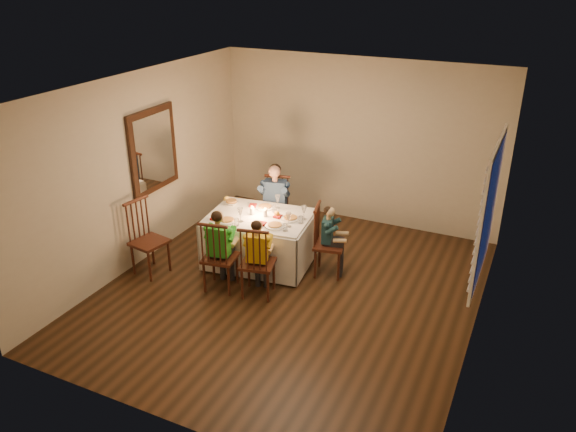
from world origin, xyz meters
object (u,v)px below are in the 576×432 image
at_px(adult, 275,240).
at_px(chair_near_right, 259,294).
at_px(chair_near_left, 222,287).
at_px(child_teal, 328,273).
at_px(child_green, 222,287).
at_px(serving_bowl, 231,203).
at_px(chair_adult, 275,240).
at_px(child_yellow, 259,294).
at_px(dining_table, 260,230).
at_px(chair_extra, 153,272).
at_px(chair_end, 328,273).

bearing_deg(adult, chair_near_right, -85.02).
bearing_deg(chair_near_right, chair_near_left, -5.70).
relative_size(chair_near_right, child_teal, 1.01).
relative_size(child_green, serving_bowl, 5.68).
relative_size(chair_adult, child_yellow, 0.95).
bearing_deg(child_yellow, child_teal, -138.72).
distance_m(chair_near_right, child_teal, 1.06).
height_order(child_yellow, serving_bowl, serving_bowl).
relative_size(dining_table, adult, 1.25).
bearing_deg(chair_near_right, dining_table, -77.11).
distance_m(chair_extra, child_yellow, 1.57).
relative_size(dining_table, chair_extra, 1.45).
xyz_separation_m(chair_end, child_teal, (-0.00, 0.00, 0.00)).
height_order(chair_near_right, adult, adult).
relative_size(chair_adult, chair_extra, 0.95).
xyz_separation_m(chair_near_right, child_green, (-0.51, -0.07, 0.00)).
xyz_separation_m(child_green, serving_bowl, (-0.39, 0.96, 0.75)).
height_order(chair_near_right, child_yellow, child_yellow).
xyz_separation_m(child_yellow, serving_bowl, (-0.89, 0.90, 0.75)).
bearing_deg(chair_near_right, serving_bowl, -58.32).
relative_size(dining_table, serving_bowl, 7.82).
relative_size(adult, child_yellow, 1.16).
xyz_separation_m(chair_end, adult, (-1.09, 0.58, 0.00)).
distance_m(adult, child_yellow, 1.52).
xyz_separation_m(chair_extra, child_yellow, (1.56, 0.13, 0.00)).
bearing_deg(chair_near_right, chair_adult, -84.86).
distance_m(chair_near_left, chair_near_right, 0.51).
xyz_separation_m(dining_table, adult, (-0.12, 0.72, -0.52)).
bearing_deg(adult, chair_near_left, -104.37).
distance_m(chair_near_right, chair_extra, 1.57).
xyz_separation_m(chair_adult, chair_near_right, (0.48, -1.44, 0.00)).
height_order(adult, serving_bowl, serving_bowl).
bearing_deg(chair_adult, child_yellow, -85.02).
distance_m(chair_end, adult, 1.24).
bearing_deg(adult, dining_table, -93.65).
xyz_separation_m(adult, child_yellow, (0.48, -1.44, 0.00)).
relative_size(child_yellow, child_teal, 1.06).
bearing_deg(child_yellow, child_green, -5.70).
relative_size(adult, serving_bowl, 6.25).
bearing_deg(chair_end, child_teal, 77.82).
height_order(chair_adult, chair_extra, chair_extra).
bearing_deg(chair_end, adult, 49.82).
relative_size(chair_adult, chair_near_right, 1.00).
xyz_separation_m(chair_near_left, serving_bowl, (-0.39, 0.96, 0.75)).
relative_size(chair_adult, adult, 0.82).
height_order(chair_near_right, child_teal, chair_near_right).
bearing_deg(dining_table, chair_end, 1.10).
relative_size(chair_near_left, chair_extra, 0.95).
distance_m(chair_extra, child_green, 1.06).
distance_m(child_green, child_yellow, 0.51).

